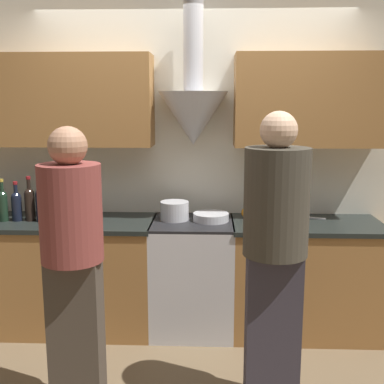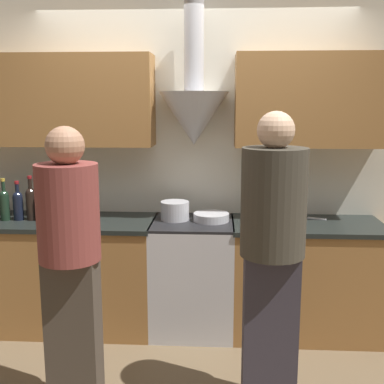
# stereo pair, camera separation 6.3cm
# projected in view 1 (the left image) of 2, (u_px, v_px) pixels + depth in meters

# --- Properties ---
(ground_plane) EXTENTS (12.00, 12.00, 0.00)m
(ground_plane) POSITION_uv_depth(u_px,v_px,m) (191.00, 348.00, 3.56)
(ground_plane) COLOR brown
(wall_back) EXTENTS (8.40, 0.54, 2.60)m
(wall_back) POSITION_uv_depth(u_px,v_px,m) (185.00, 142.00, 3.86)
(wall_back) COLOR silver
(wall_back) RESTS_ON ground_plane
(counter_left) EXTENTS (1.54, 0.62, 0.88)m
(counter_left) POSITION_uv_depth(u_px,v_px,m) (58.00, 274.00, 3.83)
(counter_left) COLOR #9E6B38
(counter_left) RESTS_ON ground_plane
(counter_right) EXTENTS (1.15, 0.62, 0.88)m
(counter_right) POSITION_uv_depth(u_px,v_px,m) (305.00, 277.00, 3.75)
(counter_right) COLOR #9E6B38
(counter_right) RESTS_ON ground_plane
(stove_range) EXTENTS (0.63, 0.60, 0.88)m
(stove_range) POSITION_uv_depth(u_px,v_px,m) (193.00, 275.00, 3.79)
(stove_range) COLOR silver
(stove_range) RESTS_ON ground_plane
(wine_bottle_3) EXTENTS (0.07, 0.07, 0.33)m
(wine_bottle_3) POSITION_uv_depth(u_px,v_px,m) (3.00, 204.00, 3.70)
(wine_bottle_3) COLOR black
(wine_bottle_3) RESTS_ON counter_left
(wine_bottle_4) EXTENTS (0.08, 0.08, 0.31)m
(wine_bottle_4) POSITION_uv_depth(u_px,v_px,m) (17.00, 205.00, 3.71)
(wine_bottle_4) COLOR black
(wine_bottle_4) RESTS_ON counter_left
(wine_bottle_5) EXTENTS (0.08, 0.08, 0.35)m
(wine_bottle_5) POSITION_uv_depth(u_px,v_px,m) (30.00, 203.00, 3.71)
(wine_bottle_5) COLOR black
(wine_bottle_5) RESTS_ON counter_left
(wine_bottle_6) EXTENTS (0.08, 0.08, 0.34)m
(wine_bottle_6) POSITION_uv_depth(u_px,v_px,m) (41.00, 203.00, 3.69)
(wine_bottle_6) COLOR black
(wine_bottle_6) RESTS_ON counter_left
(stock_pot) EXTENTS (0.22, 0.22, 0.14)m
(stock_pot) POSITION_uv_depth(u_px,v_px,m) (175.00, 211.00, 3.75)
(stock_pot) COLOR silver
(stock_pot) RESTS_ON stove_range
(mixing_bowl) EXTENTS (0.28, 0.28, 0.06)m
(mixing_bowl) POSITION_uv_depth(u_px,v_px,m) (211.00, 217.00, 3.72)
(mixing_bowl) COLOR silver
(mixing_bowl) RESTS_ON stove_range
(orange_fruit) EXTENTS (0.08, 0.08, 0.08)m
(orange_fruit) POSITION_uv_depth(u_px,v_px,m) (247.00, 213.00, 3.82)
(orange_fruit) COLOR orange
(orange_fruit) RESTS_ON counter_right
(chefs_knife) EXTENTS (0.23, 0.12, 0.01)m
(chefs_knife) POSITION_uv_depth(u_px,v_px,m) (311.00, 218.00, 3.81)
(chefs_knife) COLOR silver
(chefs_knife) RESTS_ON counter_right
(person_foreground_left) EXTENTS (0.34, 0.34, 1.66)m
(person_foreground_left) POSITION_uv_depth(u_px,v_px,m) (73.00, 262.00, 2.65)
(person_foreground_left) COLOR #473D33
(person_foreground_left) RESTS_ON ground_plane
(person_foreground_right) EXTENTS (0.36, 0.36, 1.74)m
(person_foreground_right) POSITION_uv_depth(u_px,v_px,m) (275.00, 252.00, 2.70)
(person_foreground_right) COLOR #38333D
(person_foreground_right) RESTS_ON ground_plane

